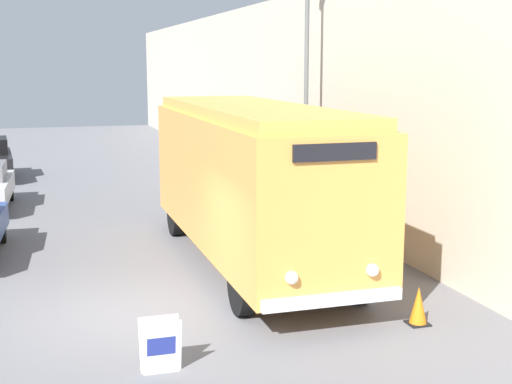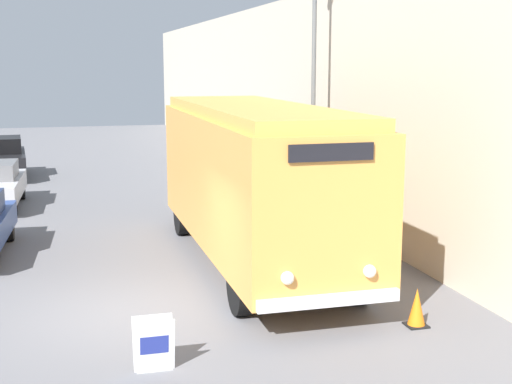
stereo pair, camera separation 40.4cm
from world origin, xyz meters
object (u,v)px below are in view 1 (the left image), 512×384
(vintage_bus, at_px, (252,176))
(sign_board, at_px, (160,346))
(streetlamp, at_px, (307,56))
(traffic_cone, at_px, (418,306))

(vintage_bus, xyz_separation_m, sign_board, (-2.93, -5.11, -1.61))
(streetlamp, distance_m, traffic_cone, 9.04)
(sign_board, bearing_deg, traffic_cone, 7.52)
(sign_board, relative_size, streetlamp, 0.11)
(vintage_bus, bearing_deg, sign_board, -119.81)
(streetlamp, relative_size, traffic_cone, 10.88)
(vintage_bus, xyz_separation_m, streetlamp, (2.57, 3.38, 2.65))
(sign_board, xyz_separation_m, traffic_cone, (4.57, 0.60, -0.06))
(streetlamp, height_order, traffic_cone, streetlamp)
(vintage_bus, height_order, traffic_cone, vintage_bus)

